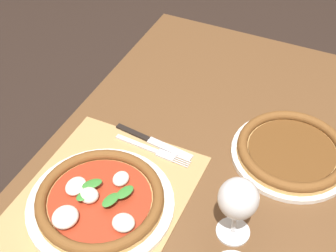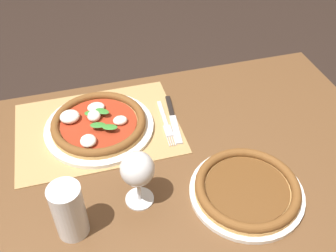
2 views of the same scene
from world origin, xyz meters
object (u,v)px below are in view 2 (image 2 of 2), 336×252
pint_glass (69,212)px  fork (166,123)px  pizza_near (98,124)px  wine_glass (138,171)px  knife (173,119)px  pizza_far (247,189)px

pint_glass → fork: 0.42m
pizza_near → wine_glass: 0.30m
knife → wine_glass: bearing=58.3°
pizza_far → knife: (0.10, -0.32, -0.01)m
pizza_far → fork: (0.12, -0.30, -0.01)m
wine_glass → knife: size_ratio=0.72×
pizza_near → wine_glass: wine_glass is taller
pizza_near → pizza_far: 0.46m
pizza_near → pint_glass: (0.10, 0.32, 0.05)m
pizza_far → fork: size_ratio=1.41×
pizza_near → pint_glass: 0.34m
pizza_far → fork: pizza_far is taller
pint_glass → knife: 0.45m
wine_glass → pizza_near: bearing=-78.0°
pizza_far → pint_glass: pint_glass is taller
pizza_far → pint_glass: (0.42, -0.01, 0.05)m
wine_glass → pizza_far: bearing=167.9°
wine_glass → pint_glass: 0.17m
pizza_near → fork: size_ratio=1.58×
fork → knife: size_ratio=0.93×
wine_glass → fork: wine_glass is taller
pizza_far → knife: size_ratio=1.31×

